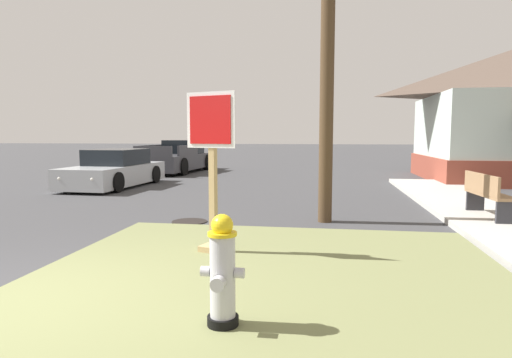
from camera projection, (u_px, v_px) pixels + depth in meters
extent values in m
plane|color=#3D3D3F|center=(1.00, 312.00, 4.28)|extent=(160.00, 160.00, 0.00)
cube|color=olive|center=(272.00, 275.00, 5.30)|extent=(5.70, 5.17, 0.08)
cube|color=#B2AFA8|center=(504.00, 222.00, 8.44)|extent=(2.20, 15.34, 0.12)
cylinder|color=black|center=(223.00, 320.00, 3.81)|extent=(0.28, 0.28, 0.08)
cylinder|color=#BCBCC1|center=(223.00, 276.00, 3.77)|extent=(0.22, 0.22, 0.71)
cylinder|color=yellow|center=(222.00, 234.00, 3.73)|extent=(0.25, 0.25, 0.03)
sphere|color=yellow|center=(222.00, 225.00, 3.73)|extent=(0.19, 0.19, 0.19)
cube|color=yellow|center=(222.00, 217.00, 3.72)|extent=(0.04, 0.04, 0.04)
cylinder|color=#BCBCC1|center=(206.00, 271.00, 3.79)|extent=(0.08, 0.09, 0.09)
cylinder|color=#BCBCC1|center=(240.00, 273.00, 3.74)|extent=(0.08, 0.09, 0.09)
cylinder|color=#BCBCC1|center=(218.00, 284.00, 3.61)|extent=(0.12, 0.09, 0.12)
cube|color=tan|center=(213.00, 175.00, 6.13)|extent=(0.11, 0.11, 2.17)
cube|color=tan|center=(214.00, 248.00, 6.23)|extent=(0.43, 0.38, 0.08)
cube|color=white|center=(210.00, 120.00, 6.01)|extent=(0.74, 0.24, 0.77)
cube|color=red|center=(210.00, 120.00, 5.99)|extent=(0.63, 0.21, 0.65)
cylinder|color=black|center=(190.00, 222.00, 8.73)|extent=(0.70, 0.70, 0.02)
cube|color=#ADB2B7|center=(114.00, 174.00, 14.66)|extent=(1.91, 4.44, 0.64)
cube|color=black|center=(117.00, 157.00, 14.82)|extent=(1.58, 2.07, 0.56)
cylinder|color=black|center=(116.00, 182.00, 13.18)|extent=(0.24, 0.63, 0.62)
cylinder|color=black|center=(67.00, 181.00, 13.50)|extent=(0.24, 0.63, 0.62)
cylinder|color=black|center=(154.00, 174.00, 15.84)|extent=(0.24, 0.63, 0.62)
cylinder|color=black|center=(113.00, 174.00, 16.15)|extent=(0.24, 0.63, 0.62)
sphere|color=white|center=(93.00, 179.00, 12.46)|extent=(0.14, 0.14, 0.14)
sphere|color=red|center=(156.00, 168.00, 16.65)|extent=(0.12, 0.12, 0.12)
sphere|color=white|center=(60.00, 179.00, 12.66)|extent=(0.14, 0.14, 0.14)
sphere|color=red|center=(130.00, 168.00, 16.85)|extent=(0.12, 0.12, 0.12)
cube|color=#38383D|center=(178.00, 161.00, 20.41)|extent=(2.16, 5.40, 0.68)
cube|color=black|center=(183.00, 147.00, 21.07)|extent=(1.72, 1.47, 0.68)
cube|color=#38383D|center=(151.00, 150.00, 19.64)|extent=(0.23, 2.23, 0.44)
cube|color=#38383D|center=(188.00, 150.00, 19.26)|extent=(0.23, 2.23, 0.44)
cube|color=#38383D|center=(153.00, 151.00, 17.82)|extent=(1.68, 0.19, 0.44)
cylinder|color=black|center=(174.00, 162.00, 22.15)|extent=(0.30, 0.77, 0.76)
cylinder|color=black|center=(206.00, 162.00, 21.78)|extent=(0.30, 0.77, 0.76)
cylinder|color=black|center=(145.00, 166.00, 19.06)|extent=(0.30, 0.77, 0.76)
cylinder|color=black|center=(182.00, 167.00, 18.69)|extent=(0.30, 0.77, 0.76)
cube|color=#93704C|center=(490.00, 194.00, 8.63)|extent=(0.49, 1.62, 0.06)
cube|color=#93704C|center=(481.00, 183.00, 8.63)|extent=(0.14, 1.60, 0.38)
cube|color=#2D2D33|center=(506.00, 213.00, 7.94)|extent=(0.36, 0.08, 0.41)
cube|color=#2D2D33|center=(475.00, 201.00, 9.37)|extent=(0.36, 0.08, 0.41)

